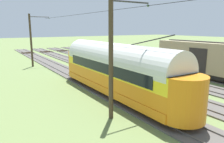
{
  "coord_description": "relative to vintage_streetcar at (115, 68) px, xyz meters",
  "views": [
    {
      "loc": [
        15.41,
        18.67,
        5.51
      ],
      "look_at": [
        6.68,
        4.82,
        2.17
      ],
      "focal_mm": 34.52,
      "sensor_mm": 36.0,
      "label": 1
    }
  ],
  "objects": [
    {
      "name": "track_adjacent_siding",
      "position": [
        -8.05,
        -4.61,
        -2.2
      ],
      "size": [
        2.8,
        80.0,
        0.18
      ],
      "color": "#56514C",
      "rests_on": "ground"
    },
    {
      "name": "catenary_pole_foreground",
      "position": [
        2.66,
        -17.61,
        1.62
      ],
      "size": [
        2.96,
        0.28,
        7.4
      ],
      "color": "#423323",
      "rests_on": "ground"
    },
    {
      "name": "catenary_pole_mid_near",
      "position": [
        2.66,
        3.73,
        1.62
      ],
      "size": [
        2.96,
        0.28,
        7.4
      ],
      "color": "#423323",
      "rests_on": "ground"
    },
    {
      "name": "coach_adjacent",
      "position": [
        -12.07,
        -0.12,
        -0.09
      ],
      "size": [
        2.96,
        11.62,
        3.85
      ],
      "color": "tan",
      "rests_on": "ground"
    },
    {
      "name": "switch_stand",
      "position": [
        -13.53,
        -15.65,
        -1.55
      ],
      "size": [
        0.5,
        0.3,
        1.24
      ],
      "color": "black",
      "rests_on": "ground"
    },
    {
      "name": "ground_plane",
      "position": [
        -6.04,
        -4.3,
        -2.25
      ],
      "size": [
        220.0,
        220.0,
        0.0
      ],
      "primitive_type": "plane",
      "color": "olive"
    },
    {
      "name": "track_third_siding",
      "position": [
        -4.02,
        -4.61,
        -2.2
      ],
      "size": [
        2.8,
        80.0,
        0.18
      ],
      "color": "#56514C",
      "rests_on": "ground"
    },
    {
      "name": "track_streetcar_siding",
      "position": [
        -12.07,
        -4.61,
        -2.2
      ],
      "size": [
        2.8,
        80.0,
        0.18
      ],
      "color": "#56514C",
      "rests_on": "ground"
    },
    {
      "name": "track_outer_siding",
      "position": [
        0.0,
        -4.61,
        -2.2
      ],
      "size": [
        2.8,
        80.0,
        0.18
      ],
      "color": "#56514C",
      "rests_on": "ground"
    },
    {
      "name": "vintage_streetcar",
      "position": [
        0.0,
        0.0,
        0.0
      ],
      "size": [
        2.65,
        16.27,
        4.97
      ],
      "color": "orange",
      "rests_on": "ground"
    }
  ]
}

